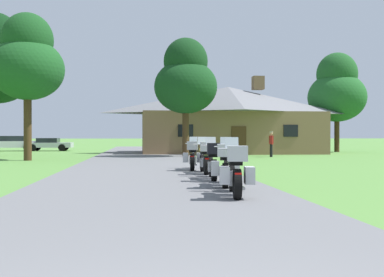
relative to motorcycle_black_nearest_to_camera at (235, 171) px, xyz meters
name	(u,v)px	position (x,y,z in m)	size (l,w,h in m)	color
ground_plane	(145,165)	(-1.86, 12.23, -0.61)	(500.00, 500.00, 0.00)	#56893D
asphalt_driveway	(145,167)	(-1.86, 10.23, -0.58)	(6.40, 80.00, 0.06)	slate
motorcycle_black_nearest_to_camera	(235,171)	(0.00, 0.00, 0.00)	(0.87, 2.08, 1.30)	black
motorcycle_black_second_in_row	(226,165)	(0.17, 2.11, 0.00)	(0.97, 2.07, 1.30)	black
motorcycle_orange_third_in_row	(213,161)	(0.14, 4.10, 0.01)	(0.67, 2.08, 1.30)	black
motorcycle_yellow_fourth_in_row	(205,158)	(0.20, 6.39, 0.01)	(0.66, 2.08, 1.30)	black
motorcycle_green_farthest_in_row	(193,156)	(-0.03, 8.19, 0.00)	(0.90, 2.08, 1.30)	black
stone_lodge	(228,119)	(5.10, 27.91, 2.19)	(14.84, 8.93, 6.33)	brown
bystander_red_shirt_near_lodge	(271,143)	(6.56, 20.24, 0.34)	(0.23, 0.55, 1.69)	black
tree_left_near	(28,61)	(-8.42, 17.33, 5.03)	(4.11, 4.11, 8.36)	#422D19
tree_by_lodge_front	(186,80)	(0.90, 20.68, 4.50)	(4.16, 4.16, 7.85)	#422D19
tree_right_of_lodge	(337,91)	(15.03, 29.30, 4.76)	(5.03, 5.03, 8.68)	#422D19
parked_silver_suv_far_left	(11,143)	(-14.01, 35.09, 0.17)	(4.90, 2.88, 1.40)	#ADAFB7
parked_silver_sedan_far_left	(49,144)	(-10.56, 34.94, 0.03)	(4.23, 1.97, 1.20)	#ADAFB7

